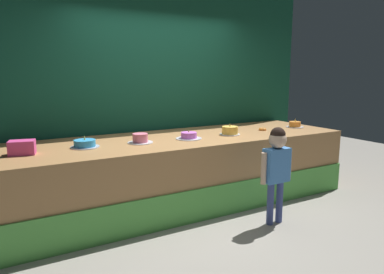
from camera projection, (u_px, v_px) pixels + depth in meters
ground_plane at (210, 219)px, 4.02m from camera, size 12.00×12.00×0.00m
stage_platform at (183, 169)px, 4.51m from camera, size 4.37×1.35×0.86m
curtain_backdrop at (158, 86)px, 4.99m from camera, size 5.06×0.08×2.97m
child_figure at (277, 162)px, 3.78m from camera, size 0.42×0.19×1.09m
pink_box at (22, 148)px, 3.45m from camera, size 0.27×0.21×0.14m
donut at (263, 129)px, 4.96m from camera, size 0.11×0.11×0.04m
cake_far_left at (85, 144)px, 3.80m from camera, size 0.31×0.31×0.14m
cake_left at (140, 139)px, 4.04m from camera, size 0.29×0.29×0.11m
cake_center at (189, 136)px, 4.30m from camera, size 0.32×0.32×0.12m
cake_right at (230, 131)px, 4.60m from camera, size 0.27×0.27×0.16m
cake_far_right at (295, 125)px, 5.25m from camera, size 0.26×0.26×0.14m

